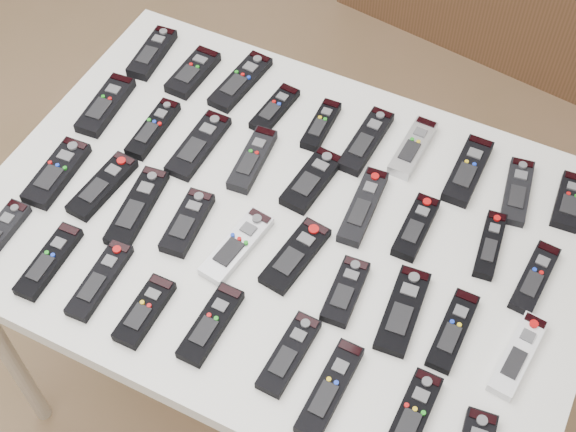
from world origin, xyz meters
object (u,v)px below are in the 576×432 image
at_px(remote_11, 153,129).
at_px(remote_27, 453,330).
at_px(table, 288,238).
at_px(remote_16, 416,227).
at_px(remote_5, 366,141).
at_px(remote_7, 468,171).
at_px(remote_23, 237,246).
at_px(remote_12, 199,145).
at_px(remote_0, 152,53).
at_px(remote_20, 103,186).
at_px(remote_1, 193,72).
at_px(remote_4, 321,125).
at_px(remote_14, 312,180).
at_px(remote_36, 412,416).
at_px(remote_24, 295,256).
at_px(remote_33, 211,324).
at_px(remote_35, 330,389).
at_px(remote_6, 413,148).
at_px(remote_28, 518,355).
at_px(remote_15, 363,206).
at_px(remote_26, 403,310).
at_px(remote_3, 275,109).
at_px(remote_22, 187,222).
at_px(remote_25, 345,291).
at_px(remote_30, 49,261).
at_px(remote_34, 289,354).
at_px(remote_17, 490,245).
at_px(remote_9, 570,201).
at_px(remote_19, 57,173).
at_px(remote_18, 535,278).
at_px(remote_10, 106,105).
at_px(remote_32, 145,311).
at_px(remote_13, 252,160).
at_px(remote_31, 100,280).
at_px(remote_21, 137,207).
at_px(remote_2, 241,81).

height_order(remote_11, remote_27, remote_11).
xyz_separation_m(table, remote_16, (0.24, 0.10, 0.07)).
xyz_separation_m(remote_5, remote_7, (0.23, 0.02, 0.00)).
bearing_deg(remote_23, remote_27, 8.92).
bearing_deg(remote_11, remote_12, -0.35).
bearing_deg(remote_0, remote_20, -77.73).
distance_m(remote_1, remote_4, 0.34).
xyz_separation_m(remote_14, remote_36, (0.38, -0.40, -0.00)).
height_order(remote_11, remote_24, remote_11).
height_order(remote_33, remote_35, same).
bearing_deg(remote_6, remote_35, -81.32).
bearing_deg(remote_28, remote_15, 160.15).
bearing_deg(remote_12, remote_26, -18.50).
distance_m(remote_3, remote_5, 0.23).
height_order(remote_22, remote_25, remote_22).
distance_m(remote_24, remote_30, 0.49).
xyz_separation_m(remote_0, remote_34, (0.65, -0.57, -0.00)).
bearing_deg(remote_14, remote_33, -87.69).
height_order(remote_17, remote_20, same).
xyz_separation_m(remote_9, remote_23, (-0.57, -0.41, 0.00)).
xyz_separation_m(remote_19, remote_20, (0.11, 0.01, -0.00)).
bearing_deg(remote_30, remote_18, 21.79).
bearing_deg(remote_3, remote_17, -9.40).
relative_size(remote_11, remote_24, 0.99).
distance_m(remote_6, remote_18, 0.39).
relative_size(remote_1, remote_12, 0.82).
height_order(remote_22, remote_24, remote_22).
relative_size(remote_20, remote_28, 1.00).
bearing_deg(remote_10, remote_12, -6.99).
distance_m(remote_26, remote_35, 0.21).
bearing_deg(remote_11, remote_15, -1.37).
height_order(remote_10, remote_14, remote_10).
xyz_separation_m(remote_3, remote_20, (-0.22, -0.36, 0.00)).
relative_size(remote_6, remote_32, 1.13).
xyz_separation_m(remote_4, remote_17, (0.44, -0.14, -0.00)).
height_order(remote_16, remote_27, remote_16).
height_order(remote_16, remote_30, remote_16).
height_order(remote_0, remote_13, same).
bearing_deg(remote_34, remote_4, 111.05).
bearing_deg(remote_31, remote_14, 54.40).
height_order(remote_18, remote_21, remote_21).
xyz_separation_m(remote_11, remote_24, (0.43, -0.16, -0.00)).
distance_m(remote_15, remote_36, 0.46).
distance_m(remote_20, remote_24, 0.44).
relative_size(remote_30, remote_34, 1.05).
xyz_separation_m(table, remote_2, (-0.28, 0.31, 0.07)).
bearing_deg(remote_33, remote_16, 56.05).
distance_m(table, remote_35, 0.39).
bearing_deg(remote_26, remote_15, 125.55).
xyz_separation_m(table, remote_36, (0.38, -0.28, 0.07)).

